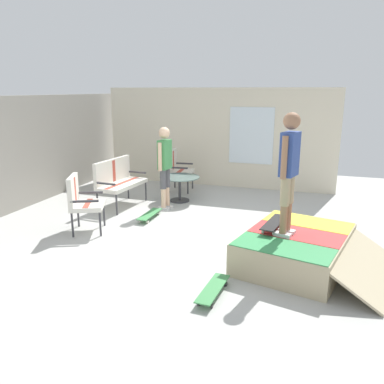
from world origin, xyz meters
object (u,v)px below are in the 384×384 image
at_px(skate_ramp, 297,249).
at_px(patio_chair_near_house, 177,166).
at_px(skateboard_by_bench, 150,214).
at_px(person_skater, 289,165).
at_px(skateboard_spare, 213,289).
at_px(patio_chair_by_wall, 81,198).
at_px(skateboard_on_ramp, 274,223).
at_px(patio_table, 180,184).
at_px(person_watching, 165,162).
at_px(patio_bench, 118,178).

xyz_separation_m(skate_ramp, patio_chair_near_house, (3.46, 3.14, 0.38)).
bearing_deg(patio_chair_near_house, skateboard_by_bench, -173.44).
bearing_deg(person_skater, skateboard_spare, 147.08).
height_order(patio_chair_near_house, patio_chair_by_wall, same).
height_order(patio_chair_by_wall, skateboard_on_ramp, patio_chair_by_wall).
bearing_deg(patio_table, person_skater, -136.40).
height_order(person_watching, person_skater, person_skater).
distance_m(skateboard_by_bench, skateboard_on_ramp, 2.79).
distance_m(patio_chair_near_house, skateboard_on_ramp, 4.36).
xyz_separation_m(patio_chair_near_house, skateboard_spare, (-4.71, -2.21, -0.53)).
xyz_separation_m(patio_table, person_skater, (-2.68, -2.55, 1.07)).
distance_m(skate_ramp, skateboard_on_ramp, 0.50).
bearing_deg(person_skater, skate_ramp, -60.59).
relative_size(skateboard_by_bench, skateboard_spare, 0.99).
height_order(person_skater, skateboard_on_ramp, person_skater).
height_order(skateboard_by_bench, skateboard_on_ramp, skateboard_on_ramp).
xyz_separation_m(patio_bench, person_watching, (0.11, -1.06, 0.40)).
bearing_deg(patio_chair_by_wall, skateboard_on_ramp, -91.52).
bearing_deg(skate_ramp, skateboard_by_bench, 67.14).
bearing_deg(patio_chair_by_wall, patio_chair_near_house, -10.23).
relative_size(patio_chair_by_wall, person_watching, 0.59).
xyz_separation_m(patio_chair_by_wall, person_watching, (1.75, -0.89, 0.40)).
xyz_separation_m(person_skater, skateboard_on_ramp, (0.21, 0.17, -0.91)).
relative_size(patio_chair_by_wall, patio_table, 1.13).
bearing_deg(person_skater, person_watching, 52.30).
relative_size(skate_ramp, person_watching, 1.34).
bearing_deg(patio_bench, patio_chair_near_house, -24.68).
xyz_separation_m(patio_chair_near_house, patio_table, (-0.89, -0.40, -0.21)).
bearing_deg(skateboard_on_ramp, patio_chair_by_wall, 88.48).
bearing_deg(skateboard_spare, patio_chair_by_wall, 62.74).
distance_m(patio_chair_by_wall, person_watching, 2.00).
bearing_deg(patio_chair_by_wall, person_skater, -94.85).
bearing_deg(patio_chair_by_wall, patio_bench, 5.70).
distance_m(patio_chair_near_house, person_skater, 4.71).
relative_size(patio_bench, skateboard_spare, 1.60).
distance_m(patio_table, skateboard_spare, 4.25).
bearing_deg(skateboard_on_ramp, patio_table, 43.94).
height_order(patio_table, person_watching, person_watching).
distance_m(person_watching, skateboard_by_bench, 1.18).
xyz_separation_m(patio_table, skateboard_on_ramp, (-2.47, -2.38, 0.15)).
distance_m(patio_chair_near_house, patio_chair_by_wall, 3.32).
relative_size(skate_ramp, skateboard_by_bench, 2.88).
relative_size(person_skater, skateboard_spare, 2.11).
xyz_separation_m(skateboard_spare, skateboard_on_ramp, (1.35, -0.57, 0.47)).
relative_size(patio_bench, patio_chair_by_wall, 1.27).
xyz_separation_m(patio_chair_by_wall, skateboard_spare, (-1.44, -2.80, -0.53)).
distance_m(patio_chair_by_wall, skateboard_by_bench, 1.43).
height_order(skate_ramp, skateboard_spare, skate_ramp).
height_order(skateboard_spare, skateboard_on_ramp, skateboard_on_ramp).
xyz_separation_m(person_watching, skateboard_by_bench, (-0.73, 0.05, -0.93)).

